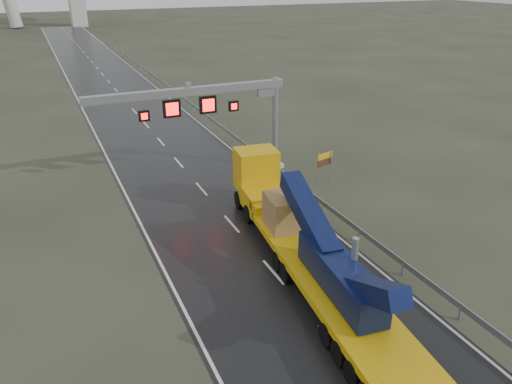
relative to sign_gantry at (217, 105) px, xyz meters
name	(u,v)px	position (x,y,z in m)	size (l,w,h in m)	color
ground	(311,316)	(-2.10, -17.99, -5.61)	(400.00, 400.00, 0.00)	#2D3122
road	(134,111)	(-2.10, 22.01, -5.60)	(11.00, 200.00, 0.02)	black
guardrail	(215,122)	(4.00, 12.01, -4.91)	(0.20, 140.00, 1.40)	gray
sign_gantry	(217,105)	(0.00, 0.00, 0.00)	(14.90, 1.20, 7.42)	#ABABA7
heavy_haul_truck	(296,228)	(-0.29, -13.07, -3.77)	(5.17, 20.39, 4.75)	#C4890A
exit_sign_pair	(325,162)	(6.54, -4.84, -3.84)	(1.44, 0.45, 2.53)	gray
striped_barrier	(271,166)	(3.90, -1.15, -5.03)	(0.69, 0.37, 1.17)	red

